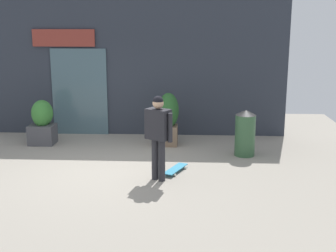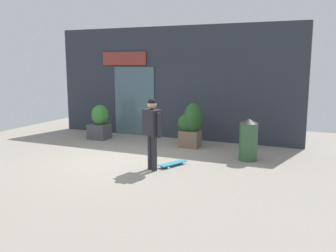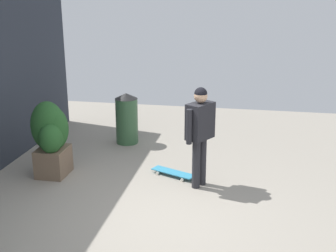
# 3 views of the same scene
# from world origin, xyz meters

# --- Properties ---
(ground_plane) EXTENTS (12.00, 12.00, 0.00)m
(ground_plane) POSITION_xyz_m (0.00, 0.00, 0.00)
(ground_plane) COLOR gray
(building_facade) EXTENTS (8.24, 0.31, 3.56)m
(building_facade) POSITION_xyz_m (-0.04, 3.14, 1.77)
(building_facade) COLOR #2D333D
(building_facade) RESTS_ON ground_plane
(skateboarder) EXTENTS (0.55, 0.46, 1.64)m
(skateboarder) POSITION_xyz_m (1.03, -0.51, 1.00)
(skateboarder) COLOR #28282D
(skateboarder) RESTS_ON ground_plane
(skateboard) EXTENTS (0.50, 0.80, 0.08)m
(skateboard) POSITION_xyz_m (1.34, -0.03, 0.06)
(skateboard) COLOR teal
(skateboard) RESTS_ON ground_plane
(planter_box_left) EXTENTS (0.62, 0.63, 1.10)m
(planter_box_left) POSITION_xyz_m (-2.04, 1.97, 0.60)
(planter_box_left) COLOR #47474C
(planter_box_left) RESTS_ON ground_plane
(planter_box_right) EXTENTS (0.67, 0.65, 1.29)m
(planter_box_right) POSITION_xyz_m (1.05, 2.03, 0.71)
(planter_box_right) COLOR brown
(planter_box_right) RESTS_ON ground_plane
(trash_bin) EXTENTS (0.47, 0.47, 1.06)m
(trash_bin) POSITION_xyz_m (2.87, 1.21, 0.53)
(trash_bin) COLOR #335938
(trash_bin) RESTS_ON ground_plane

